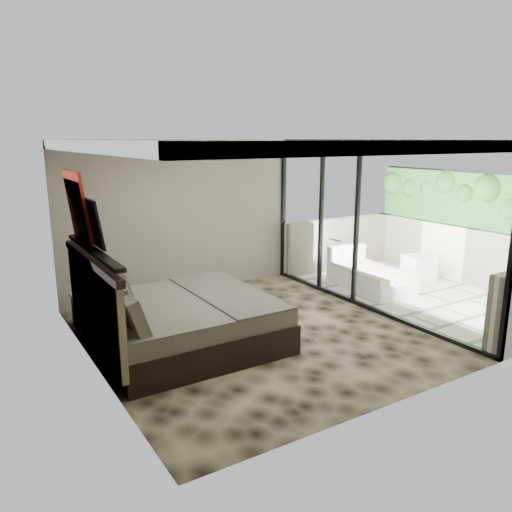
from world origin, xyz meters
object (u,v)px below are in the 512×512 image
ottoman (419,269)px  lounger (369,277)px  bed (177,320)px  table_lamp (89,266)px  nightstand (91,309)px

ottoman → lounger: bearing=169.1°
bed → table_lamp: (-0.81, 1.40, 0.56)m
nightstand → ottoman: (6.23, -0.96, -0.00)m
bed → ottoman: size_ratio=4.59×
ottoman → lounger: lounger is taller
bed → table_lamp: bed is taller
nightstand → table_lamp: table_lamp is taller
nightstand → lounger: lounger is taller
nightstand → ottoman: nightstand is taller
bed → nightstand: bed is taller
bed → lounger: bed is taller
ottoman → lounger: (-1.15, 0.22, -0.05)m
table_lamp → ottoman: table_lamp is taller
ottoman → bed: bearing=-175.2°
bed → ottoman: 5.44m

